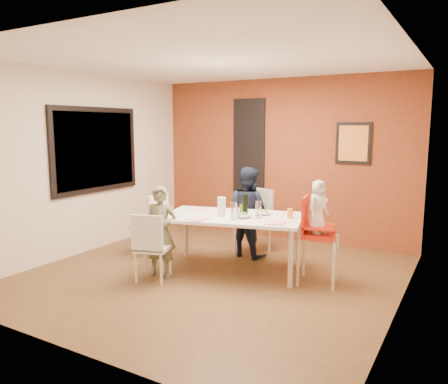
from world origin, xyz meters
The scene contains 35 objects.
ground centered at (0.00, 0.00, 0.00)m, with size 4.50×4.50×0.00m, color brown.
ceiling centered at (0.00, 0.00, 2.70)m, with size 4.50×4.50×0.02m, color white.
wall_back centered at (0.00, 2.25, 1.35)m, with size 4.50×0.02×2.70m, color beige.
wall_front centered at (0.00, -2.25, 1.35)m, with size 4.50×0.02×2.70m, color beige.
wall_left centered at (-2.25, 0.00, 1.35)m, with size 0.02×4.50×2.70m, color beige.
wall_right centered at (2.25, 0.00, 1.35)m, with size 0.02×4.50×2.70m, color beige.
brick_accent_wall centered at (0.00, 2.23, 1.35)m, with size 4.50×0.02×2.70m, color maroon.
picture_window_frame centered at (-2.22, 0.20, 1.55)m, with size 0.05×1.70×1.30m, color black.
picture_window_pane centered at (-2.21, 0.20, 1.55)m, with size 0.02×1.55×1.15m, color black.
glassblock_strip centered at (-0.60, 2.21, 1.50)m, with size 0.55×0.03×1.70m, color silver.
glassblock_surround centered at (-0.60, 2.21, 1.50)m, with size 0.60×0.03×1.76m, color black.
art_print_frame centered at (1.20, 2.21, 1.65)m, with size 0.54×0.03×0.64m, color black.
art_print_canvas centered at (1.20, 2.19, 1.65)m, with size 0.44×0.01×0.54m, color gold.
dining_table centered at (0.14, 0.28, 0.68)m, with size 1.99×1.41×0.75m.
chair_near centered at (-0.53, -0.58, 0.48)m, with size 0.50×0.50×0.86m.
chair_far centered at (0.03, 1.24, 0.54)m, with size 0.57×0.57×0.97m.
chair_left centered at (-1.23, 0.32, 0.52)m, with size 0.44×0.44×0.92m.
high_chair centered at (1.22, 0.40, 0.64)m, with size 0.52×0.52×1.07m.
child_near centered at (-0.56, -0.35, 0.58)m, with size 0.43×0.28×1.17m, color brown.
child_far centered at (0.00, 1.00, 0.66)m, with size 0.65×0.50×1.33m, color black.
toddler centered at (1.25, 0.41, 0.95)m, with size 0.31×0.20×0.64m, color silver.
plate_near_left centered at (-0.12, -0.15, 0.76)m, with size 0.21×0.21×0.01m, color white.
plate_far_mid centered at (0.04, 0.67, 0.76)m, with size 0.20×0.20×0.01m, color white.
plate_near_right centered at (0.81, 0.13, 0.76)m, with size 0.23×0.23×0.01m, color white.
plate_far_left centered at (-0.48, 0.45, 0.76)m, with size 0.20×0.20×0.01m, color white.
salad_bowl_a centered at (0.31, 0.23, 0.78)m, with size 0.22×0.22×0.05m, color white.
salad_bowl_b centered at (0.46, 0.53, 0.78)m, with size 0.21×0.21×0.05m, color white.
wine_bottle centered at (0.30, 0.33, 0.89)m, with size 0.08×0.08×0.29m, color black.
wine_glass_a centered at (0.27, 0.08, 0.86)m, with size 0.08×0.08×0.22m, color white.
wine_glass_b centered at (0.49, 0.33, 0.86)m, with size 0.08×0.08×0.22m, color white.
paper_towel_roll centered at (0.03, 0.19, 0.87)m, with size 0.11×0.11×0.24m, color silver.
condiment_red centered at (0.20, 0.27, 0.83)m, with size 0.04×0.04×0.15m, color red.
condiment_green centered at (0.27, 0.30, 0.82)m, with size 0.04×0.04×0.14m, color #376D24.
condiment_brown centered at (0.21, 0.38, 0.82)m, with size 0.04×0.04×0.14m, color brown.
sippy_cup centered at (0.85, 0.51, 0.81)m, with size 0.07×0.07×0.12m, color orange.
Camera 1 is at (2.85, -4.63, 1.91)m, focal length 35.00 mm.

